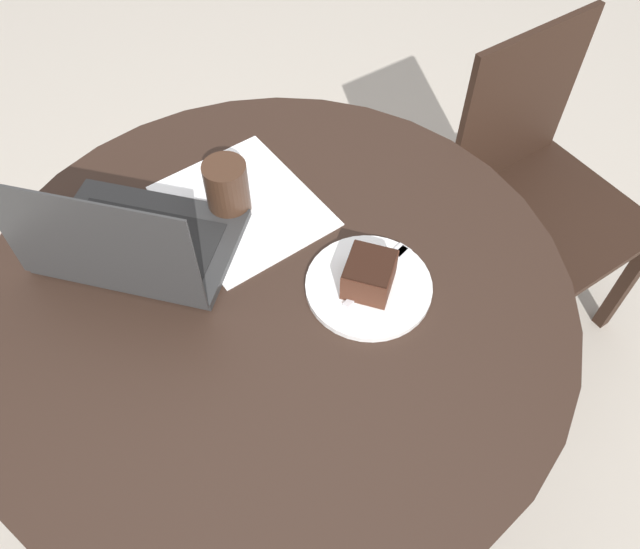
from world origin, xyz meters
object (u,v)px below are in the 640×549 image
chair (535,195)px  coffee_glass (227,189)px  plate (369,286)px  laptop (132,242)px

chair → coffee_glass: (-0.16, -0.80, 0.36)m
chair → plate: chair is taller
coffee_glass → laptop: 0.20m
plate → coffee_glass: coffee_glass is taller
coffee_glass → laptop: size_ratio=0.28×
plate → laptop: 0.42m
plate → coffee_glass: size_ratio=1.96×
coffee_glass → laptop: (0.00, -0.20, -0.01)m
laptop → chair: bearing=40.5°
coffee_glass → laptop: bearing=-88.8°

